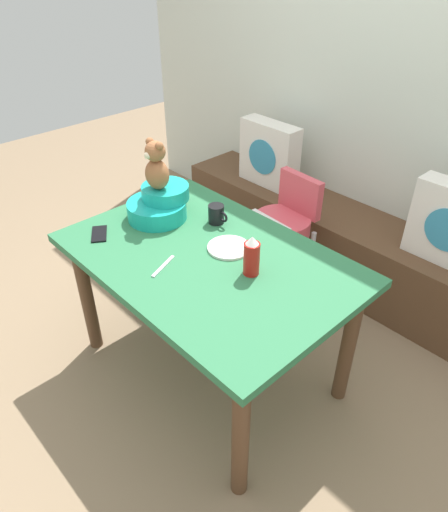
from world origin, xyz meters
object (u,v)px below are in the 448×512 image
Objects in this scene: dinner_plate_near at (229,248)px; highchair at (283,223)px; dining_table at (208,274)px; ketchup_bottle at (252,256)px; pillow_floral_left at (269,154)px; teddy_bear at (156,166)px; coffee_mug at (217,214)px; cell_phone at (99,234)px; infant_seat_teal at (160,204)px.

highchair is at bearing 107.89° from dinner_plate_near.
dining_table is 7.22× the size of ketchup_bottle.
pillow_floral_left is at bearing 140.41° from highchair.
ketchup_bottle is (0.65, -0.01, -0.19)m from teddy_bear.
coffee_mug is 0.25m from dinner_plate_near.
dinner_plate_near reaches higher than cell_phone.
ketchup_bottle is at bearing -60.03° from highchair.
pillow_floral_left is at bearing 129.00° from ketchup_bottle.
ketchup_bottle is (0.22, 0.05, 0.19)m from dining_table.
ketchup_bottle is 0.22m from dinner_plate_near.
ketchup_bottle is 0.45m from coffee_mug.
coffee_mug is 0.60× the size of dinner_plate_near.
highchair is (-0.19, 0.76, -0.12)m from dining_table.
dinner_plate_near is at bearing 163.21° from ketchup_bottle.
teddy_bear is at bearing 179.07° from ketchup_bottle.
pillow_floral_left reaches higher than cell_phone.
ketchup_bottle is at bearing -23.41° from coffee_mug.
dining_table is 0.57m from cell_phone.
coffee_mug is (0.50, -0.95, 0.11)m from pillow_floral_left.
dining_table is 0.47m from infant_seat_teal.
coffee_mug is (0.24, 0.17, -0.02)m from infant_seat_teal.
pillow_floral_left is 3.06× the size of cell_phone.
infant_seat_teal is (0.26, -1.12, 0.13)m from pillow_floral_left.
dining_table is (0.69, -1.18, -0.04)m from pillow_floral_left.
coffee_mug is at bearing 150.89° from dinner_plate_near.
teddy_bear is at bearing 172.28° from dining_table.
infant_seat_teal reaches higher than dining_table.
teddy_bear is (-0.24, -0.70, 0.50)m from highchair.
coffee_mug is 0.58m from cell_phone.
dining_table is 5.34× the size of teddy_bear.
teddy_bear is 2.08× the size of coffee_mug.
teddy_bear is 0.37m from coffee_mug.
coffee_mug is at bearing -90.19° from highchair.
teddy_bear is at bearing -76.96° from pillow_floral_left.
teddy_bear is 0.68m from ketchup_bottle.
highchair reaches higher than dining_table.
infant_seat_teal is at bearing 172.21° from dining_table.
infant_seat_teal is at bearing 179.02° from ketchup_bottle.
pillow_floral_left reaches higher than highchair.
dinner_plate_near is (0.21, -0.65, 0.22)m from highchair.
pillow_floral_left is 1.29m from dinner_plate_near.
highchair reaches higher than cell_phone.
infant_seat_teal is 1.32× the size of teddy_bear.
teddy_bear is at bearing -90.00° from infant_seat_teal.
cell_phone is at bearing -156.51° from ketchup_bottle.
dinner_plate_near is at bearing 6.26° from teddy_bear.
dining_table is at bearing -7.79° from infant_seat_teal.
ketchup_bottle is at bearing -0.93° from teddy_bear.
dinner_plate_near is (0.21, -0.12, -0.04)m from coffee_mug.
infant_seat_teal is 0.30m from coffee_mug.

